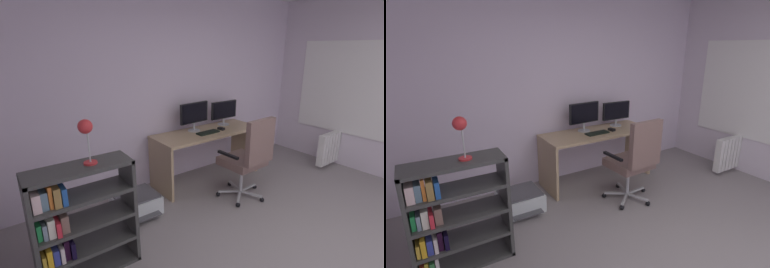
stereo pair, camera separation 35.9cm
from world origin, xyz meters
The scene contains 13 objects.
wall_back centered at (0.00, 2.79, 1.34)m, with size 4.98×0.10×2.69m, color silver.
window_pane centered at (2.48, 1.51, 1.29)m, with size 0.01×1.44×1.37m, color white.
window_frame centered at (2.48, 1.51, 1.29)m, with size 0.02×1.52×1.45m, color white.
desk centered at (0.33, 2.37, 0.56)m, with size 1.64×0.61×0.75m.
monitor_main centered at (0.18, 2.49, 1.00)m, with size 0.49×0.18×0.42m.
monitor_secondary centered at (0.76, 2.49, 0.97)m, with size 0.48×0.18×0.37m.
keyboard centered at (0.27, 2.28, 0.76)m, with size 0.34×0.13×0.02m, color black.
computer_mouse centered at (0.53, 2.30, 0.77)m, with size 0.06×0.10×0.03m, color black.
office_chair centered at (0.36, 1.58, 0.61)m, with size 0.63×0.63×1.11m.
bookshelf centered at (-1.78, 1.55, 0.51)m, with size 0.84×0.31×1.01m.
desk_lamp centered at (-1.61, 1.55, 1.29)m, with size 0.12×0.12×0.37m.
printer centered at (-0.95, 2.15, 0.12)m, with size 0.51×0.53×0.24m.
radiator centered at (2.39, 1.51, 0.32)m, with size 0.84×0.10×0.52m.
Camera 2 is at (-1.93, -0.88, 1.93)m, focal length 26.76 mm.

